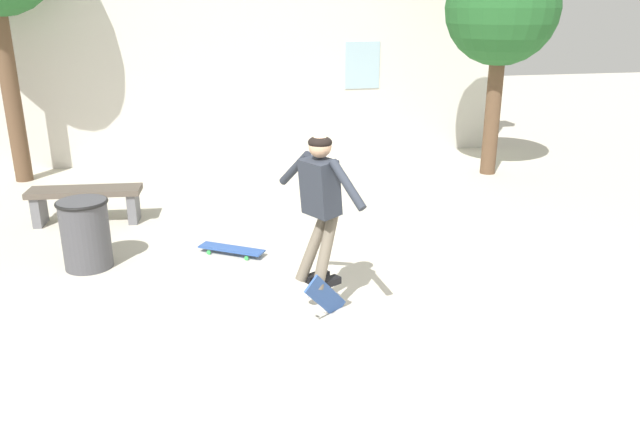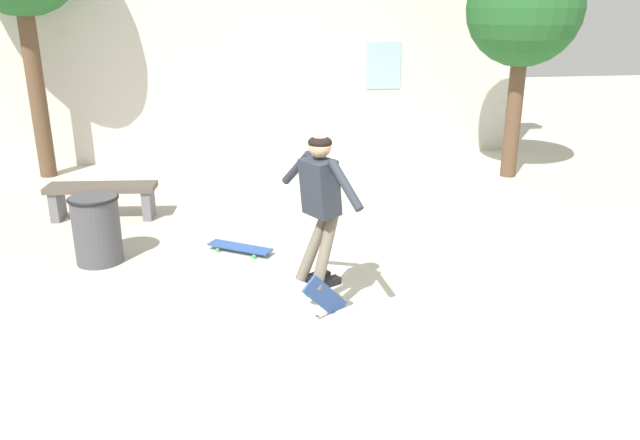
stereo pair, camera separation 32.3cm
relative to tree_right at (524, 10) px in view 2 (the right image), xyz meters
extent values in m
plane|color=beige|center=(-4.04, -5.14, -2.83)|extent=(40.00, 40.00, 0.00)
cube|color=beige|center=(-4.04, 2.22, -1.18)|extent=(10.20, 0.40, 3.30)
cube|color=#99B7C6|center=(-1.83, 2.01, -1.05)|extent=(0.70, 0.02, 0.90)
cylinder|color=brown|center=(0.00, 0.00, -1.75)|extent=(0.27, 0.27, 2.15)
sphere|color=#235B28|center=(0.00, 0.00, 0.04)|extent=(1.91, 1.91, 1.91)
cylinder|color=brown|center=(-8.15, 1.29, -1.34)|extent=(0.29, 0.29, 2.98)
cube|color=brown|center=(-6.77, -1.32, -2.36)|extent=(1.56, 0.58, 0.08)
cube|color=slate|center=(-7.41, -1.26, -2.61)|extent=(0.16, 0.37, 0.43)
cube|color=slate|center=(-6.14, -1.38, -2.61)|extent=(0.16, 0.37, 0.43)
cylinder|color=#47474C|center=(-6.56, -2.96, -2.42)|extent=(0.54, 0.54, 0.82)
torus|color=black|center=(-6.56, -2.96, -2.03)|extent=(0.58, 0.58, 0.04)
cube|color=#282D38|center=(-4.17, -4.74, -1.50)|extent=(0.40, 0.43, 0.54)
sphere|color=tan|center=(-4.17, -4.74, -1.11)|extent=(0.28, 0.28, 0.21)
ellipsoid|color=black|center=(-4.17, -4.74, -1.08)|extent=(0.30, 0.30, 0.12)
cylinder|color=#6B6051|center=(-4.21, -4.66, -2.08)|extent=(0.43, 0.20, 0.76)
cube|color=black|center=(-4.18, -4.65, -2.44)|extent=(0.28, 0.21, 0.07)
cylinder|color=#6B6051|center=(-4.13, -4.81, -2.08)|extent=(0.35, 0.35, 0.76)
cube|color=black|center=(-4.11, -4.80, -2.44)|extent=(0.28, 0.21, 0.07)
cylinder|color=#282D38|center=(-4.34, -4.41, -1.39)|extent=(0.28, 0.43, 0.40)
cylinder|color=#282D38|center=(-4.00, -5.07, -1.39)|extent=(0.28, 0.43, 0.40)
cube|color=#2D519E|center=(-4.13, -4.83, -2.58)|extent=(0.54, 0.53, 0.68)
cylinder|color=silver|center=(-3.97, -4.62, -2.66)|extent=(0.07, 0.08, 0.06)
cylinder|color=silver|center=(-4.11, -4.68, -2.81)|extent=(0.07, 0.08, 0.06)
cylinder|color=silver|center=(-4.21, -4.91, -2.33)|extent=(0.07, 0.08, 0.06)
cylinder|color=silver|center=(-4.35, -4.97, -2.48)|extent=(0.07, 0.08, 0.06)
cube|color=#2D519E|center=(-4.89, -2.93, -2.75)|extent=(0.81, 0.63, 0.02)
cylinder|color=green|center=(-4.62, -2.98, -2.80)|extent=(0.05, 0.04, 0.05)
cylinder|color=green|center=(-4.74, -3.16, -2.80)|extent=(0.05, 0.04, 0.05)
cylinder|color=green|center=(-5.05, -2.70, -2.80)|extent=(0.05, 0.04, 0.05)
cylinder|color=green|center=(-5.17, -2.88, -2.80)|extent=(0.05, 0.04, 0.05)
camera|label=1|loc=(-5.35, -10.13, 0.10)|focal=35.00mm
camera|label=2|loc=(-5.04, -10.19, 0.10)|focal=35.00mm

